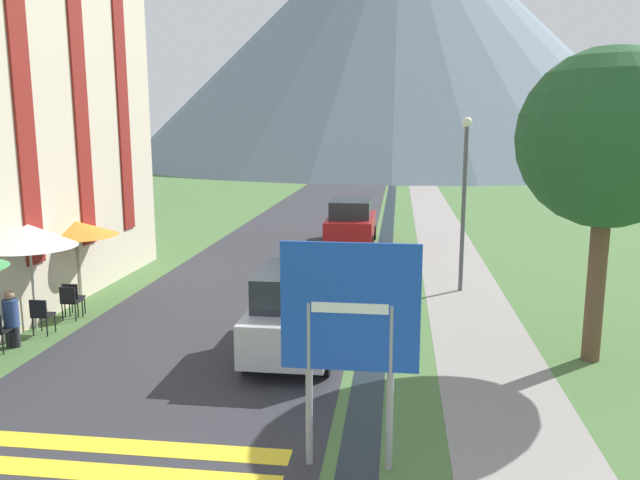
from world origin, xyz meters
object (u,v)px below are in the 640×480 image
road_sign (350,325)px  tree_by_path (608,139)px  parked_car_far (351,222)px  cafe_chair_middle (41,313)px  cafe_umbrella_middle_white (29,236)px  person_seated_far (11,316)px  cafe_umbrella_rear_orange (77,229)px  cafe_chair_far_right (72,296)px  streetlamp (464,189)px  parked_car_near (295,311)px  cafe_chair_far_left (70,300)px

road_sign → tree_by_path: 6.94m
parked_car_far → tree_by_path: (5.81, -11.87, 3.53)m
cafe_chair_middle → tree_by_path: (11.93, -0.03, 3.92)m
road_sign → parked_car_far: bearing=94.3°
cafe_umbrella_middle_white → person_seated_far: cafe_umbrella_middle_white is taller
cafe_umbrella_middle_white → cafe_chair_middle: bearing=-42.6°
parked_car_far → person_seated_far: 14.14m
cafe_umbrella_rear_orange → tree_by_path: size_ratio=0.35×
cafe_chair_far_right → cafe_umbrella_rear_orange: cafe_umbrella_rear_orange is taller
cafe_chair_far_right → person_seated_far: person_seated_far is taller
road_sign → streetlamp: streetlamp is taller
parked_car_near → tree_by_path: bearing=3.1°
parked_car_near → person_seated_far: size_ratio=3.07×
person_seated_far → streetlamp: bearing=30.9°
road_sign → cafe_chair_middle: (-7.37, 4.69, -1.55)m
person_seated_far → parked_car_far: bearing=63.5°
parked_car_far → parked_car_near: bearing=-91.0°
cafe_chair_far_right → streetlamp: (9.85, 3.73, 2.43)m
person_seated_far → parked_car_near: bearing=4.2°
road_sign → parked_car_near: size_ratio=0.82×
cafe_chair_middle → streetlamp: streetlamp is taller
road_sign → cafe_chair_middle: bearing=147.5°
cafe_chair_far_right → cafe_umbrella_middle_white: 2.08m
parked_car_near → tree_by_path: size_ratio=0.63×
cafe_chair_far_left → person_seated_far: size_ratio=0.67×
parked_car_far → cafe_chair_middle: size_ratio=4.60×
tree_by_path → parked_car_far: bearing=116.1°
cafe_chair_middle → cafe_umbrella_rear_orange: (-0.52, 2.77, 1.48)m
road_sign → parked_car_near: (-1.47, 4.34, -1.16)m
cafe_umbrella_middle_white → streetlamp: 11.29m
cafe_umbrella_rear_orange → cafe_umbrella_middle_white: bearing=-86.0°
streetlamp → cafe_chair_far_left: bearing=-157.4°
cafe_chair_far_right → cafe_chair_far_left: (0.11, -0.31, 0.00)m
parked_car_near → cafe_umbrella_middle_white: size_ratio=1.55×
cafe_chair_far_right → person_seated_far: 2.26m
cafe_chair_middle → cafe_umbrella_middle_white: cafe_umbrella_middle_white is taller
cafe_chair_far_left → cafe_umbrella_rear_orange: (-0.59, 1.63, 1.48)m
parked_car_near → person_seated_far: (-6.09, -0.45, -0.21)m
road_sign → cafe_umbrella_middle_white: 9.20m
cafe_chair_middle → cafe_umbrella_rear_orange: bearing=118.0°
road_sign → tree_by_path: tree_by_path is taller
cafe_umbrella_rear_orange → cafe_chair_far_left: bearing=-70.1°
cafe_chair_middle → cafe_umbrella_middle_white: bearing=154.8°
road_sign → cafe_chair_far_left: bearing=141.4°
cafe_umbrella_rear_orange → streetlamp: 10.65m
parked_car_far → cafe_umbrella_rear_orange: (-6.64, -9.08, 1.09)m
parked_car_far → cafe_chair_far_left: parked_car_far is taller
cafe_chair_far_right → tree_by_path: (11.96, -1.47, 3.92)m
cafe_umbrella_middle_white → tree_by_path: tree_by_path is taller
parked_car_near → cafe_chair_middle: parked_car_near is taller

